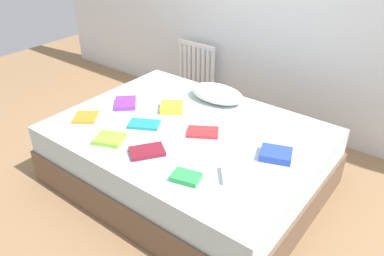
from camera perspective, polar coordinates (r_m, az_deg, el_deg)
The scene contains 14 objects.
ground_plane at distance 3.18m, azimuth -0.55°, elevation -7.82°, with size 8.00×8.00×0.00m, color #93704C.
bed at distance 3.03m, azimuth -0.58°, elevation -4.17°, with size 2.00×1.50×0.50m.
radiator at distance 4.25m, azimuth 0.64°, elevation 8.70°, with size 0.48×0.04×0.60m.
pillow at distance 3.29m, azimuth 3.74°, elevation 5.16°, with size 0.49×0.29×0.13m, color white.
textbook_teal at distance 2.95m, azimuth -7.15°, elevation 0.55°, with size 0.24×0.14×0.02m, color teal.
textbook_orange at distance 3.14m, azimuth -15.55°, elevation 1.56°, with size 0.18×0.18×0.02m, color orange.
textbook_red at distance 2.83m, azimuth 1.63°, elevation -0.62°, with size 0.23×0.15×0.03m, color red.
textbook_white at distance 2.41m, azimuth 6.29°, elevation -6.86°, with size 0.17×0.16×0.04m, color white.
textbook_blue at distance 2.62m, azimuth 12.38°, elevation -3.85°, with size 0.21×0.17×0.05m, color #2847B7.
textbook_yellow at distance 3.15m, azimuth -3.03°, elevation 3.11°, with size 0.18×0.18×0.05m, color yellow.
textbook_lime at distance 2.80m, azimuth -12.16°, elevation -1.61°, with size 0.20×0.17×0.03m, color #8CC638.
textbook_purple at distance 3.27m, azimuth -9.88°, elevation 3.66°, with size 0.22×0.17×0.04m, color purple.
textbook_maroon at distance 2.63m, azimuth -6.72°, elevation -3.48°, with size 0.23×0.15×0.03m, color maroon.
textbook_green at distance 2.38m, azimuth -0.88°, elevation -7.34°, with size 0.18×0.12×0.03m, color green.
Camera 1 is at (1.54, -1.95, 1.98)m, focal length 35.82 mm.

